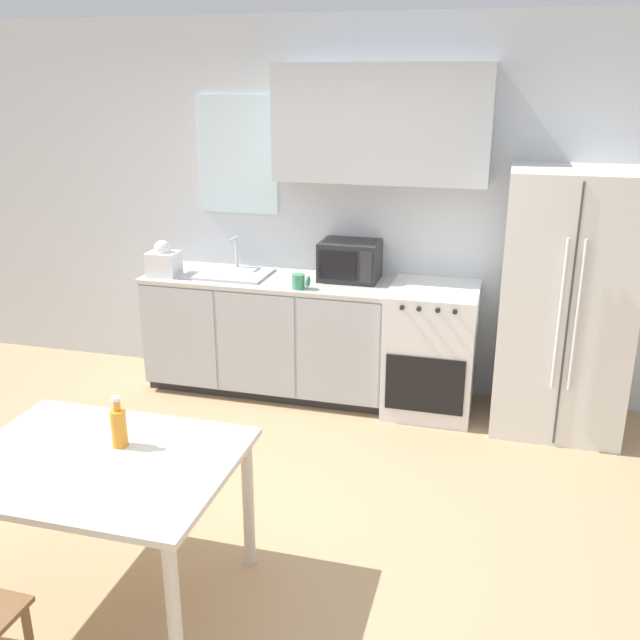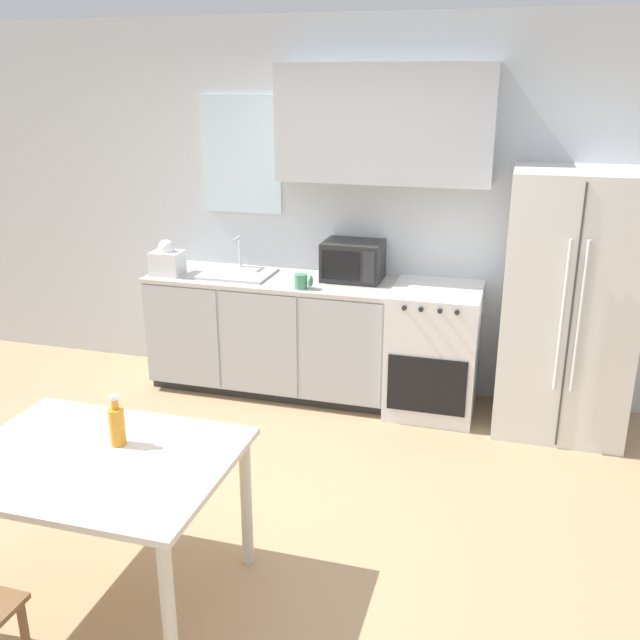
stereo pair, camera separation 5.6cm
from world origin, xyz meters
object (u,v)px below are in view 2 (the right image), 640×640
Objects in this scene: oven_range at (434,350)px; coffee_mug at (302,281)px; refrigerator at (568,305)px; microwave at (353,261)px; drink_bottle at (117,425)px; dining_table at (97,475)px.

oven_range is 1.05m from coffee_mug.
refrigerator is 4.14× the size of microwave.
refrigerator is (0.86, -0.03, 0.42)m from oven_range.
drink_bottle is at bearing -131.86° from refrigerator.
refrigerator is at bearing -1.73° from oven_range.
dining_table is (-1.17, -2.38, 0.18)m from oven_range.
refrigerator reaches higher than dining_table.
coffee_mug is at bearing -167.96° from oven_range.
oven_range is 0.86m from microwave.
dining_table is (-2.03, -2.35, -0.24)m from refrigerator.
microwave is 0.44m from coffee_mug.
dining_table is at bearing -116.21° from oven_range.
drink_bottle is at bearing 74.44° from dining_table.
oven_range is 2.14× the size of microwave.
coffee_mug is 0.11× the size of dining_table.
coffee_mug is 2.22m from dining_table.
dining_table is at bearing -102.22° from microwave.
oven_range is 0.96m from refrigerator.
microwave is at bearing 77.97° from drink_bottle.
refrigerator is at bearing 5.45° from coffee_mug.
coffee_mug is (-0.91, -0.19, 0.49)m from oven_range.
drink_bottle is (-1.99, -2.22, -0.06)m from refrigerator.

